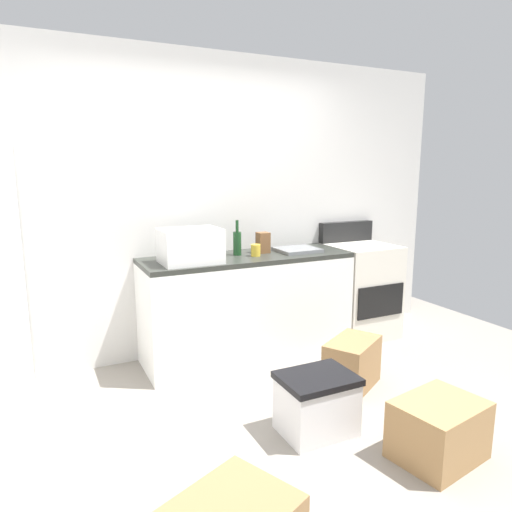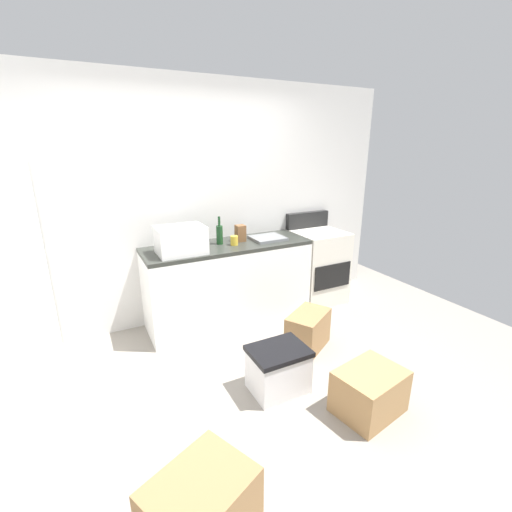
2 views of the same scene
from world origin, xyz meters
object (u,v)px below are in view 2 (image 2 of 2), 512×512
(knife_block, at_px, (240,233))
(cardboard_box_small, at_px, (201,511))
(stove_oven, at_px, (317,265))
(storage_bin, at_px, (278,369))
(cardboard_box_medium, at_px, (369,391))
(wine_bottle, at_px, (220,234))
(coffee_mug, at_px, (234,240))
(cardboard_box_large, at_px, (308,330))
(microwave, at_px, (181,240))

(knife_block, height_order, cardboard_box_small, knife_block)
(stove_oven, bearing_deg, storage_bin, -135.91)
(cardboard_box_medium, bearing_deg, wine_bottle, 102.89)
(coffee_mug, relative_size, cardboard_box_large, 0.21)
(knife_block, bearing_deg, storage_bin, -102.59)
(stove_oven, distance_m, microwave, 1.84)
(microwave, distance_m, cardboard_box_medium, 2.12)
(cardboard_box_medium, relative_size, cardboard_box_small, 0.97)
(knife_block, xyz_separation_m, cardboard_box_large, (0.28, -0.94, -0.81))
(stove_oven, xyz_separation_m, storage_bin, (-1.34, -1.30, -0.27))
(stove_oven, bearing_deg, wine_bottle, 177.92)
(coffee_mug, bearing_deg, microwave, -176.74)
(cardboard_box_large, bearing_deg, microwave, 141.34)
(wine_bottle, xyz_separation_m, cardboard_box_small, (-0.98, -2.16, -0.82))
(cardboard_box_small, bearing_deg, coffee_mug, 61.68)
(microwave, height_order, cardboard_box_small, microwave)
(stove_oven, xyz_separation_m, cardboard_box_medium, (-0.86, -1.82, -0.30))
(stove_oven, xyz_separation_m, cardboard_box_large, (-0.76, -0.89, -0.28))
(stove_oven, bearing_deg, cardboard_box_large, -130.37)
(coffee_mug, height_order, storage_bin, coffee_mug)
(knife_block, bearing_deg, cardboard_box_medium, -84.49)
(wine_bottle, height_order, cardboard_box_small, wine_bottle)
(stove_oven, height_order, storage_bin, stove_oven)
(cardboard_box_medium, height_order, cardboard_box_small, cardboard_box_small)
(cardboard_box_large, height_order, cardboard_box_small, cardboard_box_small)
(coffee_mug, distance_m, cardboard_box_medium, 1.95)
(knife_block, bearing_deg, stove_oven, -2.68)
(wine_bottle, relative_size, coffee_mug, 3.00)
(cardboard_box_small, xyz_separation_m, storage_bin, (0.93, 0.82, -0.00))
(stove_oven, relative_size, storage_bin, 2.39)
(wine_bottle, bearing_deg, cardboard_box_small, -114.47)
(coffee_mug, bearing_deg, wine_bottle, 137.45)
(stove_oven, distance_m, cardboard_box_small, 3.12)
(microwave, xyz_separation_m, cardboard_box_large, (0.99, -0.79, -0.85))
(cardboard_box_large, relative_size, cardboard_box_small, 0.93)
(microwave, distance_m, coffee_mug, 0.59)
(microwave, xyz_separation_m, wine_bottle, (0.46, 0.14, -0.03))
(storage_bin, bearing_deg, cardboard_box_small, -138.75)
(cardboard_box_large, height_order, storage_bin, storage_bin)
(knife_block, relative_size, cardboard_box_medium, 0.37)
(stove_oven, height_order, knife_block, stove_oven)
(coffee_mug, relative_size, knife_block, 0.56)
(stove_oven, xyz_separation_m, coffee_mug, (-1.17, -0.06, 0.48))
(coffee_mug, xyz_separation_m, cardboard_box_medium, (0.31, -1.76, -0.78))
(stove_oven, height_order, wine_bottle, wine_bottle)
(knife_block, height_order, storage_bin, knife_block)
(cardboard_box_small, distance_m, storage_bin, 1.24)
(microwave, bearing_deg, cardboard_box_large, -38.66)
(cardboard_box_medium, bearing_deg, microwave, 117.27)
(stove_oven, distance_m, coffee_mug, 1.27)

